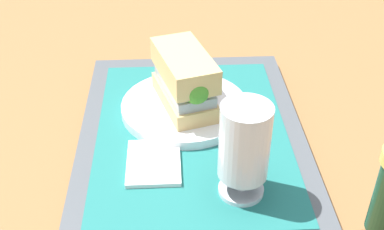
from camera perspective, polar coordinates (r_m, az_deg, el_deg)
name	(u,v)px	position (r m, az deg, el deg)	size (l,w,h in m)	color
ground_plane	(192,143)	(0.73, 0.00, -3.23)	(3.00, 3.00, 0.00)	olive
tray	(192,138)	(0.72, 0.00, -2.60)	(0.44, 0.32, 0.02)	#4C5156
placemat	(192,132)	(0.71, 0.00, -1.93)	(0.38, 0.27, 0.00)	#1E6B66
plate	(185,107)	(0.75, -0.85, 0.89)	(0.19, 0.19, 0.01)	white
sandwich	(185,80)	(0.72, -0.80, 4.04)	(0.14, 0.10, 0.08)	tan
beer_glass	(244,148)	(0.58, 5.98, -3.80)	(0.06, 0.06, 0.12)	silver
napkin_folded	(154,162)	(0.66, -4.41, -5.43)	(0.09, 0.07, 0.01)	white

